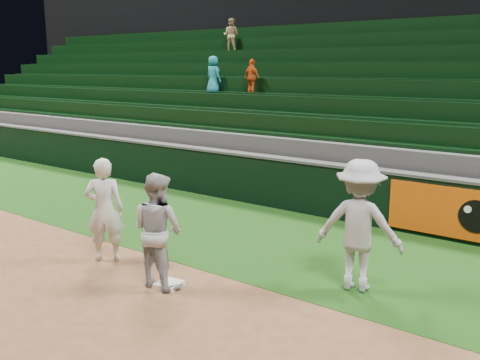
# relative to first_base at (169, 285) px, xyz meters

# --- Properties ---
(ground) EXTENTS (70.00, 70.00, 0.00)m
(ground) POSITION_rel_first_base_xyz_m (-0.13, -0.06, -0.04)
(ground) COLOR brown
(ground) RESTS_ON ground
(foul_grass) EXTENTS (36.00, 4.20, 0.01)m
(foul_grass) POSITION_rel_first_base_xyz_m (-0.13, 2.94, -0.04)
(foul_grass) COLOR #12360D
(foul_grass) RESTS_ON ground
(first_base) EXTENTS (0.41, 0.41, 0.08)m
(first_base) POSITION_rel_first_base_xyz_m (0.00, 0.00, 0.00)
(first_base) COLOR white
(first_base) RESTS_ON ground
(first_baseman) EXTENTS (0.80, 0.77, 1.85)m
(first_baseman) POSITION_rel_first_base_xyz_m (-1.75, 0.20, 0.88)
(first_baseman) COLOR silver
(first_baseman) RESTS_ON ground
(baserunner) EXTENTS (0.88, 0.69, 1.80)m
(baserunner) POSITION_rel_first_base_xyz_m (-0.20, -0.01, 0.86)
(baserunner) COLOR #989BA2
(baserunner) RESTS_ON ground
(base_coach) EXTENTS (1.45, 1.03, 2.03)m
(base_coach) POSITION_rel_first_base_xyz_m (2.36, 1.72, 0.98)
(base_coach) COLOR #9EA0AB
(base_coach) RESTS_ON foul_grass
(field_wall) EXTENTS (36.00, 0.45, 1.25)m
(field_wall) POSITION_rel_first_base_xyz_m (-0.10, 5.14, 0.59)
(field_wall) COLOR black
(field_wall) RESTS_ON ground
(stadium_seating) EXTENTS (36.00, 5.95, 5.09)m
(stadium_seating) POSITION_rel_first_base_xyz_m (-0.13, 8.91, 1.66)
(stadium_seating) COLOR #363639
(stadium_seating) RESTS_ON ground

